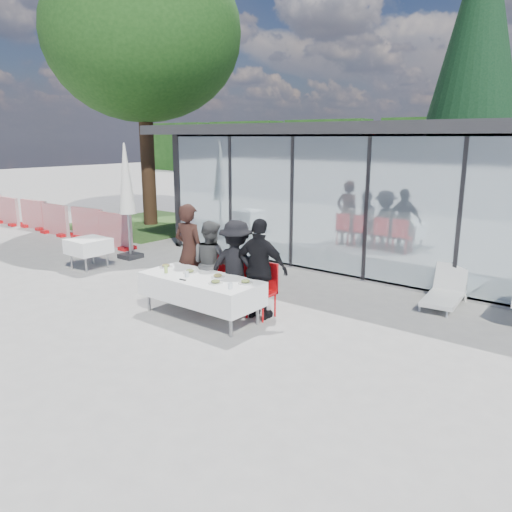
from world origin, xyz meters
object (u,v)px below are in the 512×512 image
at_px(diner_d, 260,269).
at_px(construction_barriers, 32,216).
at_px(diner_a, 189,252).
at_px(diner_chair_d, 264,287).
at_px(market_umbrella, 126,185).
at_px(lounger, 446,291).
at_px(plate_extra, 216,282).
at_px(juice_bottle, 166,269).
at_px(diner_c, 236,267).
at_px(plate_d, 245,282).
at_px(diner_chair_c, 240,282).
at_px(deciduous_tree, 141,35).
at_px(plate_c, 218,276).
at_px(plate_b, 190,271).
at_px(dining_table, 201,288).
at_px(plate_a, 166,266).
at_px(folded_eyeglasses, 183,280).
at_px(diner_b, 211,263).
at_px(diner_chair_b, 215,276).
at_px(diner_chair_a, 194,271).
at_px(conifer_tree, 477,51).
at_px(spare_table_left, 88,246).

distance_m(diner_d, construction_barriers, 11.84).
bearing_deg(diner_a, diner_chair_d, 179.67).
relative_size(market_umbrella, lounger, 2.17).
xyz_separation_m(market_umbrella, lounger, (7.81, 1.35, -1.66)).
height_order(plate_extra, juice_bottle, juice_bottle).
distance_m(diner_c, plate_d, 0.75).
bearing_deg(diner_d, construction_barriers, -19.40).
xyz_separation_m(diner_chair_c, lounger, (2.90, 2.66, -0.28)).
bearing_deg(deciduous_tree, plate_c, -33.64).
xyz_separation_m(plate_b, lounger, (3.53, 3.33, -0.52)).
relative_size(dining_table, diner_chair_d, 2.32).
height_order(diner_c, plate_a, diner_c).
relative_size(diner_chair_d, lounger, 0.70).
distance_m(dining_table, folded_eyeglasses, 0.41).
xyz_separation_m(diner_b, diner_chair_c, (0.63, 0.12, -0.28)).
bearing_deg(diner_c, plate_c, 74.06).
height_order(diner_chair_d, construction_barriers, construction_barriers).
relative_size(diner_chair_b, diner_d, 0.55).
xyz_separation_m(diner_b, plate_c, (0.61, -0.47, -0.04)).
relative_size(dining_table, folded_eyeglasses, 16.14).
xyz_separation_m(diner_chair_a, lounger, (4.10, 2.66, -0.28)).
xyz_separation_m(diner_chair_c, conifer_tree, (0.43, 12.10, 5.45)).
bearing_deg(market_umbrella, juice_bottle, -29.70).
xyz_separation_m(diner_b, construction_barriers, (-10.47, 2.07, -0.38)).
height_order(diner_chair_b, juice_bottle, diner_chair_b).
distance_m(market_umbrella, deciduous_tree, 6.97).
relative_size(construction_barriers, lounger, 7.94).
height_order(plate_a, construction_barriers, construction_barriers).
height_order(diner_a, diner_c, diner_a).
relative_size(diner_b, plate_c, 6.55).
xyz_separation_m(diner_chair_d, plate_a, (-1.80, -0.68, 0.24)).
bearing_deg(plate_b, market_umbrella, 155.14).
xyz_separation_m(dining_table, diner_a, (-0.91, 0.63, 0.41)).
relative_size(diner_chair_b, plate_b, 3.93).
relative_size(market_umbrella, construction_barriers, 0.27).
bearing_deg(diner_chair_a, deciduous_tree, 145.34).
xyz_separation_m(diner_chair_d, juice_bottle, (-1.51, -0.94, 0.28)).
bearing_deg(diner_chair_a, lounger, 32.97).
height_order(diner_chair_b, diner_chair_d, same).
xyz_separation_m(plate_a, spare_table_left, (-3.57, 0.70, -0.22)).
height_order(diner_chair_c, diner_chair_d, same).
relative_size(plate_c, plate_extra, 1.00).
relative_size(diner_chair_b, deciduous_tree, 0.10).
relative_size(diner_chair_a, diner_d, 0.55).
relative_size(diner_chair_b, plate_d, 3.93).
height_order(market_umbrella, conifer_tree, conifer_tree).
relative_size(dining_table, lounger, 1.63).
bearing_deg(plate_a, plate_d, 3.36).
bearing_deg(diner_d, conifer_tree, -98.78).
xyz_separation_m(plate_a, plate_b, (0.63, 0.00, 0.00)).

